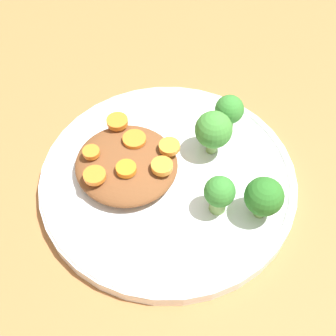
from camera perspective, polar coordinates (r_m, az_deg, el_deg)
ground_plane at (r=0.53m, az=-0.00°, el=-1.97°), size 4.00×4.00×0.00m
plate at (r=0.52m, az=-0.00°, el=-1.32°), size 0.29×0.29×0.02m
stew_mound at (r=0.52m, az=-5.09°, el=0.47°), size 0.11×0.11×0.03m
broccoli_floret_0 at (r=0.52m, az=5.58°, el=4.60°), size 0.04×0.04×0.06m
broccoli_floret_1 at (r=0.48m, az=6.59°, el=-2.77°), size 0.03×0.03×0.05m
broccoli_floret_2 at (r=0.48m, az=11.62°, el=-3.49°), size 0.04×0.04×0.05m
broccoli_floret_3 at (r=0.55m, az=7.48°, el=6.97°), size 0.03×0.03×0.05m
carrot_slice_0 at (r=0.49m, az=-5.12°, el=-0.09°), size 0.02×0.02×0.01m
carrot_slice_1 at (r=0.52m, az=-4.24°, el=3.43°), size 0.03×0.03×0.00m
carrot_slice_2 at (r=0.51m, az=0.17°, el=2.64°), size 0.02×0.02×0.01m
carrot_slice_3 at (r=0.49m, az=-0.64°, el=0.17°), size 0.02×0.02×0.01m
carrot_slice_4 at (r=0.51m, az=-9.34°, el=1.92°), size 0.02×0.02×0.01m
carrot_slice_5 at (r=0.49m, az=-8.94°, el=-0.89°), size 0.02×0.02×0.01m
carrot_slice_6 at (r=0.54m, az=-6.21°, el=5.68°), size 0.02×0.02×0.01m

